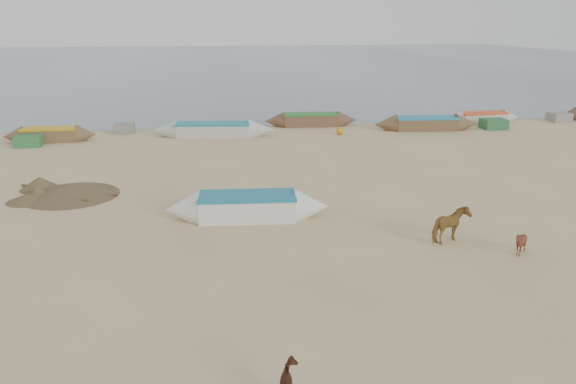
{
  "coord_description": "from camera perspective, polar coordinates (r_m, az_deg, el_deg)",
  "views": [
    {
      "loc": [
        -2.91,
        -14.51,
        6.77
      ],
      "look_at": [
        0.0,
        4.0,
        1.0
      ],
      "focal_mm": 35.0,
      "sensor_mm": 36.0,
      "label": 1
    }
  ],
  "objects": [
    {
      "name": "cow_adult",
      "position": [
        18.41,
        16.17,
        -3.27
      ],
      "size": [
        1.48,
        1.17,
        1.14
      ],
      "primitive_type": "imported",
      "rotation": [
        0.0,
        0.0,
        2.05
      ],
      "color": "olive",
      "rests_on": "ground"
    },
    {
      "name": "calf_front",
      "position": [
        18.21,
        22.55,
        -4.8
      ],
      "size": [
        0.7,
        0.63,
        0.76
      ],
      "primitive_type": "imported",
      "rotation": [
        0.0,
        0.0,
        -1.55
      ],
      "color": "#59251C",
      "rests_on": "ground"
    },
    {
      "name": "ground",
      "position": [
        16.27,
        2.2,
        -7.48
      ],
      "size": [
        140.0,
        140.0,
        0.0
      ],
      "primitive_type": "plane",
      "color": "tan",
      "rests_on": "ground"
    },
    {
      "name": "beach_clutter",
      "position": [
        35.47,
        3.44,
        6.58
      ],
      "size": [
        43.17,
        4.28,
        0.64
      ],
      "color": "#2F6939",
      "rests_on": "ground"
    },
    {
      "name": "waterline_canoes",
      "position": [
        35.39,
        -4.52,
        6.72
      ],
      "size": [
        58.45,
        4.43,
        0.87
      ],
      "color": "brown",
      "rests_on": "ground"
    },
    {
      "name": "near_canoe",
      "position": [
        19.85,
        -4.16,
        -1.48
      ],
      "size": [
        5.86,
        1.81,
        0.91
      ],
      "primitive_type": null,
      "rotation": [
        0.0,
        0.0,
        -0.08
      ],
      "color": "silver",
      "rests_on": "ground"
    },
    {
      "name": "sea",
      "position": [
        96.79,
        -7.37,
        12.98
      ],
      "size": [
        160.0,
        160.0,
        0.0
      ],
      "primitive_type": "plane",
      "color": "slate",
      "rests_on": "ground"
    },
    {
      "name": "debris_pile",
      "position": [
        24.11,
        -21.23,
        0.22
      ],
      "size": [
        4.43,
        4.43,
        0.48
      ],
      "primitive_type": "cone",
      "rotation": [
        0.0,
        0.0,
        -0.18
      ],
      "color": "brown",
      "rests_on": "ground"
    }
  ]
}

